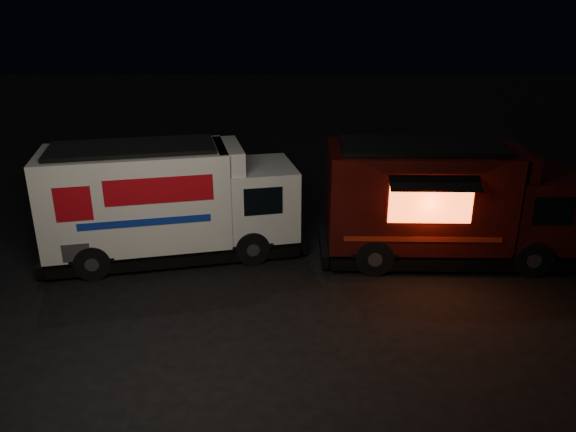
# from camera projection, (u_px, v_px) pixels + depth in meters

# --- Properties ---
(ground) EXTENTS (80.00, 80.00, 0.00)m
(ground) POSITION_uv_depth(u_px,v_px,m) (248.00, 293.00, 12.92)
(ground) COLOR black
(ground) RESTS_ON ground
(white_truck) EXTENTS (6.94, 3.61, 3.00)m
(white_truck) POSITION_uv_depth(u_px,v_px,m) (173.00, 201.00, 14.39)
(white_truck) COLOR silver
(white_truck) RESTS_ON ground
(red_truck) EXTENTS (6.57, 2.55, 3.03)m
(red_truck) POSITION_uv_depth(u_px,v_px,m) (449.00, 202.00, 14.24)
(red_truck) COLOR #3A0C0A
(red_truck) RESTS_ON ground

